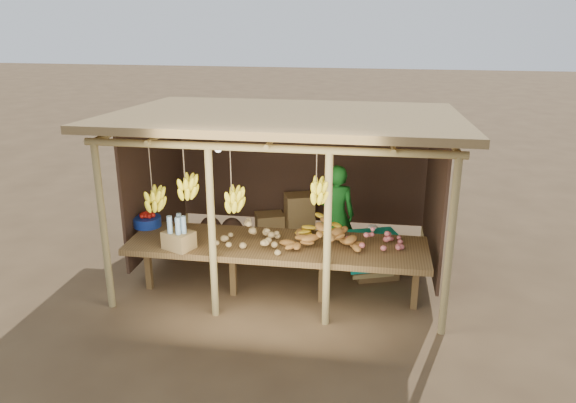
# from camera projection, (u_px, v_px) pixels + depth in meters

# --- Properties ---
(ground) EXTENTS (60.00, 60.00, 0.00)m
(ground) POSITION_uv_depth(u_px,v_px,m) (288.00, 267.00, 8.45)
(ground) COLOR brown
(ground) RESTS_ON ground
(stall_structure) EXTENTS (4.70, 3.50, 2.43)m
(stall_structure) POSITION_uv_depth(u_px,v_px,m) (281.00, 145.00, 7.74)
(stall_structure) COLOR #9F8852
(stall_structure) RESTS_ON ground
(counter) EXTENTS (3.90, 1.05, 0.80)m
(counter) POSITION_uv_depth(u_px,v_px,m) (277.00, 247.00, 7.32)
(counter) COLOR brown
(counter) RESTS_ON ground
(potato_heap) EXTENTS (1.00, 0.76, 0.36)m
(potato_heap) POSITION_uv_depth(u_px,v_px,m) (247.00, 232.00, 7.18)
(potato_heap) COLOR tan
(potato_heap) RESTS_ON counter
(sweet_potato_heap) EXTENTS (1.13, 0.83, 0.36)m
(sweet_potato_heap) POSITION_uv_depth(u_px,v_px,m) (326.00, 232.00, 7.20)
(sweet_potato_heap) COLOR #A56A2A
(sweet_potato_heap) RESTS_ON counter
(onion_heap) EXTENTS (0.80, 0.52, 0.35)m
(onion_heap) POSITION_uv_depth(u_px,v_px,m) (373.00, 233.00, 7.15)
(onion_heap) COLOR #C76161
(onion_heap) RESTS_ON counter
(banana_pile) EXTENTS (0.71, 0.51, 0.35)m
(banana_pile) POSITION_uv_depth(u_px,v_px,m) (325.00, 225.00, 7.43)
(banana_pile) COLOR yellow
(banana_pile) RESTS_ON counter
(tomato_basin) EXTENTS (0.38, 0.38, 0.20)m
(tomato_basin) POSITION_uv_depth(u_px,v_px,m) (147.00, 220.00, 7.85)
(tomato_basin) COLOR navy
(tomato_basin) RESTS_ON counter
(bottle_box) EXTENTS (0.44, 0.40, 0.45)m
(bottle_box) POSITION_uv_depth(u_px,v_px,m) (179.00, 236.00, 7.09)
(bottle_box) COLOR olive
(bottle_box) RESTS_ON counter
(vendor) EXTENTS (0.61, 0.44, 1.56)m
(vendor) POSITION_uv_depth(u_px,v_px,m) (336.00, 216.00, 8.33)
(vendor) COLOR #176A1E
(vendor) RESTS_ON ground
(tarp_crate) EXTENTS (0.83, 0.77, 0.81)m
(tarp_crate) POSITION_uv_depth(u_px,v_px,m) (374.00, 254.00, 8.11)
(tarp_crate) COLOR brown
(tarp_crate) RESTS_ON ground
(carton_stack) EXTENTS (1.07, 0.51, 0.74)m
(carton_stack) POSITION_uv_depth(u_px,v_px,m) (289.00, 218.00, 9.49)
(carton_stack) COLOR olive
(carton_stack) RESTS_ON ground
(burlap_sacks) EXTENTS (0.77, 0.40, 0.54)m
(burlap_sacks) POSITION_uv_depth(u_px,v_px,m) (221.00, 230.00, 9.23)
(burlap_sacks) COLOR #422B1E
(burlap_sacks) RESTS_ON ground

